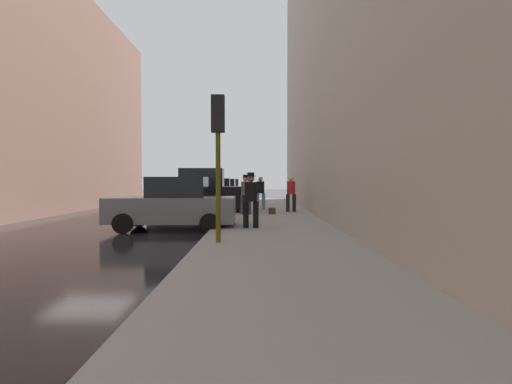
{
  "coord_description": "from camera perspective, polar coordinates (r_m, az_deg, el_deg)",
  "views": [
    {
      "loc": [
        5.43,
        -12.95,
        1.68
      ],
      "look_at": [
        5.46,
        4.85,
        1.15
      ],
      "focal_mm": 28.0,
      "sensor_mm": 36.0,
      "label": 1
    }
  ],
  "objects": [
    {
      "name": "pedestrian_with_beanie",
      "position": [
        17.91,
        -1.59,
        -0.04
      ],
      "size": [
        0.53,
        0.48,
        1.78
      ],
      "color": "#333338",
      "rests_on": "sidewalk"
    },
    {
      "name": "pedestrian_in_jeans",
      "position": [
        20.71,
        0.56,
        0.11
      ],
      "size": [
        0.5,
        0.4,
        1.71
      ],
      "color": "#728CB2",
      "rests_on": "sidewalk"
    },
    {
      "name": "parked_red_hatchback",
      "position": [
        38.33,
        -4.25,
        0.46
      ],
      "size": [
        4.21,
        2.09,
        1.79
      ],
      "color": "#B2191E",
      "rests_on": "ground_plane"
    },
    {
      "name": "parked_dark_green_sedan",
      "position": [
        25.66,
        -6.32,
        -0.16
      ],
      "size": [
        4.25,
        2.15,
        1.79
      ],
      "color": "#193828",
      "rests_on": "ground_plane"
    },
    {
      "name": "parked_silver_sedan",
      "position": [
        32.01,
        -5.08,
        0.21
      ],
      "size": [
        4.23,
        2.12,
        1.79
      ],
      "color": "#B7BABF",
      "rests_on": "ground_plane"
    },
    {
      "name": "parked_gray_coupe",
      "position": [
        13.72,
        -11.8,
        -1.81
      ],
      "size": [
        4.22,
        2.1,
        1.79
      ],
      "color": "slate",
      "rests_on": "ground_plane"
    },
    {
      "name": "parked_black_suv",
      "position": [
        19.66,
        -8.23,
        -0.2
      ],
      "size": [
        4.65,
        2.16,
        2.25
      ],
      "color": "black",
      "rests_on": "ground_plane"
    },
    {
      "name": "pedestrian_in_red_jacket",
      "position": [
        19.37,
        4.94,
        -0.01
      ],
      "size": [
        0.52,
        0.46,
        1.71
      ],
      "color": "black",
      "rests_on": "sidewalk"
    },
    {
      "name": "pedestrian_with_fedora",
      "position": [
        12.76,
        -0.83,
        -0.74
      ],
      "size": [
        0.5,
        0.4,
        1.78
      ],
      "color": "black",
      "rests_on": "sidewalk"
    },
    {
      "name": "fire_hydrant",
      "position": [
        15.66,
        -3.68,
        -2.63
      ],
      "size": [
        0.42,
        0.22,
        0.7
      ],
      "color": "red",
      "rests_on": "sidewalk"
    },
    {
      "name": "ground_plane",
      "position": [
        14.14,
        -22.76,
        -5.25
      ],
      "size": [
        120.0,
        120.0,
        0.0
      ],
      "primitive_type": "plane",
      "color": "black"
    },
    {
      "name": "sidewalk",
      "position": [
        13.06,
        2.42,
        -5.36
      ],
      "size": [
        4.0,
        40.0,
        0.15
      ],
      "primitive_type": "cube",
      "color": "gray",
      "rests_on": "ground_plane"
    },
    {
      "name": "traffic_light",
      "position": [
        9.89,
        -5.54,
        7.95
      ],
      "size": [
        0.32,
        0.32,
        3.6
      ],
      "color": "#514C0F",
      "rests_on": "sidewalk"
    },
    {
      "name": "duffel_bag",
      "position": [
        18.16,
        2.2,
        -2.69
      ],
      "size": [
        0.32,
        0.44,
        0.28
      ],
      "color": "#472D19",
      "rests_on": "sidewalk"
    }
  ]
}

